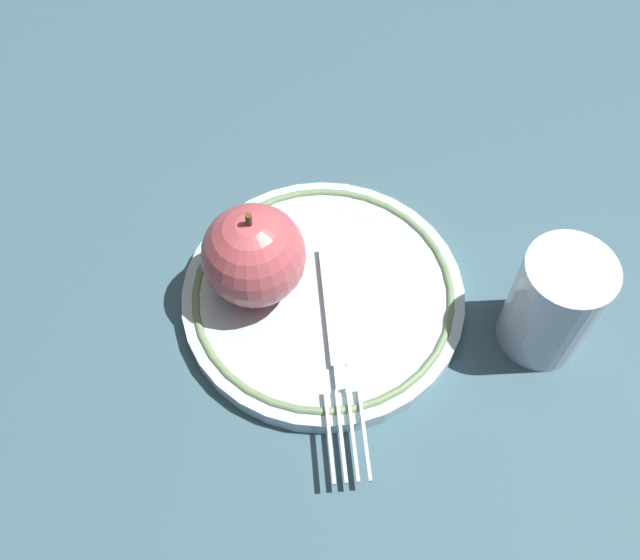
{
  "coord_description": "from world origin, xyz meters",
  "views": [
    {
      "loc": [
        0.24,
        0.15,
        0.49
      ],
      "look_at": [
        0.0,
        -0.01,
        0.04
      ],
      "focal_mm": 40.0,
      "sensor_mm": 36.0,
      "label": 1
    }
  ],
  "objects_px": {
    "plate": "(320,300)",
    "drinking_glass": "(554,304)",
    "fork": "(337,348)",
    "apple_red_whole": "(254,255)"
  },
  "relations": [
    {
      "from": "plate",
      "to": "drinking_glass",
      "type": "relative_size",
      "value": 2.36
    },
    {
      "from": "plate",
      "to": "fork",
      "type": "distance_m",
      "value": 0.05
    },
    {
      "from": "plate",
      "to": "apple_red_whole",
      "type": "distance_m",
      "value": 0.07
    },
    {
      "from": "plate",
      "to": "drinking_glass",
      "type": "xyz_separation_m",
      "value": [
        -0.07,
        0.16,
        0.04
      ]
    },
    {
      "from": "fork",
      "to": "drinking_glass",
      "type": "bearing_deg",
      "value": 92.84
    },
    {
      "from": "fork",
      "to": "drinking_glass",
      "type": "relative_size",
      "value": 1.72
    },
    {
      "from": "plate",
      "to": "drinking_glass",
      "type": "height_order",
      "value": "drinking_glass"
    },
    {
      "from": "apple_red_whole",
      "to": "plate",
      "type": "bearing_deg",
      "value": 111.95
    },
    {
      "from": "fork",
      "to": "drinking_glass",
      "type": "height_order",
      "value": "drinking_glass"
    },
    {
      "from": "apple_red_whole",
      "to": "fork",
      "type": "bearing_deg",
      "value": 80.19
    }
  ]
}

